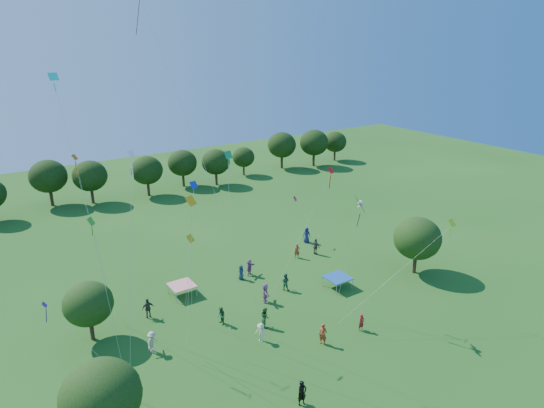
{
  "coord_description": "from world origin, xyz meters",
  "views": [
    {
      "loc": [
        -19.01,
        -14.46,
        22.88
      ],
      "look_at": [
        0.0,
        14.0,
        11.0
      ],
      "focal_mm": 32.0,
      "sensor_mm": 36.0,
      "label": 1
    }
  ],
  "objects_px": {
    "near_tree_west": "(101,396)",
    "tent_blue": "(338,278)",
    "near_tree_east": "(417,238)",
    "pirate_kite": "(360,205)",
    "near_tree_north": "(88,304)",
    "red_high_kite": "(162,56)",
    "tent_red_stripe": "(182,285)",
    "man_in_black": "(302,393)"
  },
  "relations": [
    {
      "from": "near_tree_west",
      "to": "tent_blue",
      "type": "xyz_separation_m",
      "value": [
        23.99,
        7.43,
        -2.88
      ]
    },
    {
      "from": "man_in_black",
      "to": "tent_blue",
      "type": "bearing_deg",
      "value": 44.32
    },
    {
      "from": "near_tree_north",
      "to": "pirate_kite",
      "type": "height_order",
      "value": "pirate_kite"
    },
    {
      "from": "near_tree_north",
      "to": "red_high_kite",
      "type": "height_order",
      "value": "red_high_kite"
    },
    {
      "from": "pirate_kite",
      "to": "red_high_kite",
      "type": "relative_size",
      "value": 0.37
    },
    {
      "from": "man_in_black",
      "to": "red_high_kite",
      "type": "xyz_separation_m",
      "value": [
        -2.53,
        13.71,
        20.64
      ]
    },
    {
      "from": "pirate_kite",
      "to": "red_high_kite",
      "type": "bearing_deg",
      "value": 148.7
    },
    {
      "from": "man_in_black",
      "to": "red_high_kite",
      "type": "relative_size",
      "value": 0.07
    },
    {
      "from": "red_high_kite",
      "to": "tent_red_stripe",
      "type": "bearing_deg",
      "value": 64.55
    },
    {
      "from": "near_tree_west",
      "to": "near_tree_east",
      "type": "distance_m",
      "value": 33.03
    },
    {
      "from": "near_tree_east",
      "to": "red_high_kite",
      "type": "height_order",
      "value": "red_high_kite"
    },
    {
      "from": "pirate_kite",
      "to": "tent_blue",
      "type": "bearing_deg",
      "value": 64.28
    },
    {
      "from": "near_tree_west",
      "to": "near_tree_north",
      "type": "relative_size",
      "value": 1.2
    },
    {
      "from": "near_tree_north",
      "to": "red_high_kite",
      "type": "xyz_separation_m",
      "value": [
        6.96,
        -1.35,
        18.32
      ]
    },
    {
      "from": "near_tree_west",
      "to": "man_in_black",
      "type": "height_order",
      "value": "near_tree_west"
    },
    {
      "from": "tent_red_stripe",
      "to": "pirate_kite",
      "type": "distance_m",
      "value": 18.26
    },
    {
      "from": "near_tree_north",
      "to": "man_in_black",
      "type": "relative_size",
      "value": 2.75
    },
    {
      "from": "near_tree_north",
      "to": "tent_blue",
      "type": "xyz_separation_m",
      "value": [
        21.82,
        -4.4,
        -2.19
      ]
    },
    {
      "from": "near_tree_west",
      "to": "tent_blue",
      "type": "height_order",
      "value": "near_tree_west"
    },
    {
      "from": "tent_red_stripe",
      "to": "pirate_kite",
      "type": "height_order",
      "value": "pirate_kite"
    },
    {
      "from": "pirate_kite",
      "to": "tent_red_stripe",
      "type": "bearing_deg",
      "value": 133.09
    },
    {
      "from": "near_tree_north",
      "to": "red_high_kite",
      "type": "relative_size",
      "value": 0.2
    },
    {
      "from": "near_tree_north",
      "to": "pirate_kite",
      "type": "bearing_deg",
      "value": -24.75
    },
    {
      "from": "near_tree_west",
      "to": "red_high_kite",
      "type": "xyz_separation_m",
      "value": [
        9.13,
        10.47,
        17.62
      ]
    },
    {
      "from": "tent_red_stripe",
      "to": "tent_blue",
      "type": "height_order",
      "value": "same"
    },
    {
      "from": "near_tree_north",
      "to": "man_in_black",
      "type": "distance_m",
      "value": 17.95
    },
    {
      "from": "tent_red_stripe",
      "to": "near_tree_east",
      "type": "bearing_deg",
      "value": -22.37
    },
    {
      "from": "near_tree_north",
      "to": "tent_blue",
      "type": "height_order",
      "value": "near_tree_north"
    },
    {
      "from": "near_tree_west",
      "to": "tent_red_stripe",
      "type": "xyz_separation_m",
      "value": [
        10.97,
        14.33,
        -2.88
      ]
    },
    {
      "from": "near_tree_east",
      "to": "pirate_kite",
      "type": "bearing_deg",
      "value": -166.29
    },
    {
      "from": "tent_red_stripe",
      "to": "man_in_black",
      "type": "xyz_separation_m",
      "value": [
        0.69,
        -17.56,
        -0.13
      ]
    },
    {
      "from": "near_tree_east",
      "to": "red_high_kite",
      "type": "distance_m",
      "value": 29.84
    },
    {
      "from": "tent_red_stripe",
      "to": "tent_blue",
      "type": "xyz_separation_m",
      "value": [
        13.02,
        -6.9,
        0.0
      ]
    },
    {
      "from": "tent_blue",
      "to": "pirate_kite",
      "type": "relative_size",
      "value": 0.23
    },
    {
      "from": "near_tree_north",
      "to": "near_tree_east",
      "type": "bearing_deg",
      "value": -11.87
    },
    {
      "from": "tent_blue",
      "to": "pirate_kite",
      "type": "distance_m",
      "value": 10.5
    },
    {
      "from": "tent_blue",
      "to": "man_in_black",
      "type": "distance_m",
      "value": 16.3
    },
    {
      "from": "tent_red_stripe",
      "to": "tent_blue",
      "type": "bearing_deg",
      "value": -27.92
    },
    {
      "from": "near_tree_west",
      "to": "tent_blue",
      "type": "bearing_deg",
      "value": 17.21
    },
    {
      "from": "near_tree_west",
      "to": "near_tree_north",
      "type": "xyz_separation_m",
      "value": [
        2.17,
        11.83,
        -0.7
      ]
    },
    {
      "from": "near_tree_east",
      "to": "tent_red_stripe",
      "type": "relative_size",
      "value": 2.69
    },
    {
      "from": "near_tree_east",
      "to": "near_tree_north",
      "type": "bearing_deg",
      "value": 168.13
    }
  ]
}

